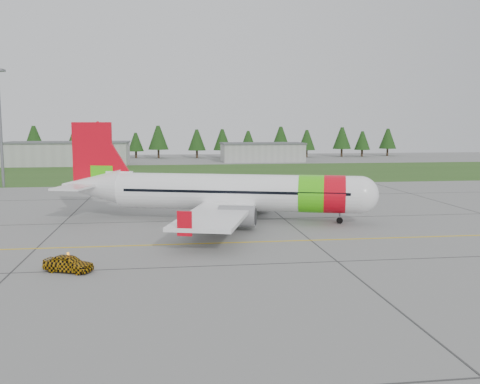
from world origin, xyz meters
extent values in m
plane|color=gray|center=(0.00, 0.00, 0.00)|extent=(320.00, 320.00, 0.00)
cylinder|color=white|center=(4.37, 19.41, 3.27)|extent=(27.46, 11.93, 4.12)
sphere|color=white|center=(17.50, 15.42, 3.27)|extent=(4.12, 4.12, 4.12)
cone|color=white|center=(-12.29, 24.48, 3.64)|extent=(8.27, 6.09, 4.12)
cube|color=black|center=(17.81, 15.32, 3.64)|extent=(2.42, 3.12, 0.59)
cylinder|color=#48D40F|center=(12.45, 16.95, 3.27)|extent=(3.85, 4.81, 4.20)
cylinder|color=red|center=(14.88, 16.22, 3.27)|extent=(3.44, 4.69, 4.20)
cube|color=white|center=(3.87, 19.57, 2.11)|extent=(15.39, 34.01, 0.38)
cube|color=red|center=(7.74, 35.93, 2.69)|extent=(1.27, 0.55, 2.11)
cube|color=red|center=(-2.03, 3.81, 2.69)|extent=(1.27, 0.55, 2.11)
cylinder|color=gray|center=(7.07, 24.66, 1.53)|extent=(4.28, 3.23, 2.22)
cylinder|color=gray|center=(3.69, 13.55, 1.53)|extent=(4.28, 3.23, 2.22)
cube|color=red|center=(-12.09, 24.42, 7.18)|extent=(4.76, 1.78, 8.02)
cube|color=#48D40F|center=(-10.98, 24.08, 4.86)|extent=(2.76, 1.22, 2.53)
cube|color=white|center=(-12.80, 24.64, 3.91)|extent=(6.77, 12.60, 0.23)
cylinder|color=slate|center=(15.48, 16.03, 0.74)|extent=(0.19, 0.19, 1.48)
cylinder|color=black|center=(15.48, 16.03, 0.36)|extent=(0.77, 0.49, 0.72)
cylinder|color=slate|center=(3.72, 22.70, 1.00)|extent=(0.23, 0.23, 2.01)
cylinder|color=black|center=(3.31, 22.82, 0.55)|extent=(1.19, 0.77, 1.10)
cylinder|color=slate|center=(2.00, 17.04, 1.00)|extent=(0.23, 0.23, 2.01)
cylinder|color=black|center=(1.59, 17.17, 0.55)|extent=(1.19, 0.77, 1.10)
imported|color=#D4960B|center=(-10.80, -0.16, 1.89)|extent=(1.79, 1.91, 3.79)
cube|color=#30561E|center=(0.00, 82.00, 0.01)|extent=(320.00, 50.00, 0.03)
cube|color=gold|center=(0.00, 8.00, 0.01)|extent=(120.00, 0.25, 0.02)
cube|color=#A8A8A3|center=(-30.00, 110.00, 3.00)|extent=(32.00, 14.00, 6.00)
cube|color=#A8A8A3|center=(25.00, 118.00, 2.60)|extent=(24.00, 12.00, 5.20)
cylinder|color=slate|center=(-32.00, 58.00, 10.00)|extent=(0.50, 0.50, 20.00)
camera|label=1|loc=(-3.39, -40.28, 10.86)|focal=40.00mm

